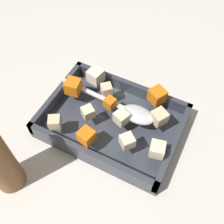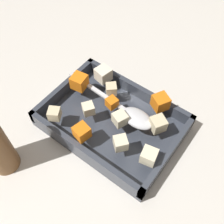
{
  "view_description": "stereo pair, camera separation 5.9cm",
  "coord_description": "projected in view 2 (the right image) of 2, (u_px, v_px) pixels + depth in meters",
  "views": [
    {
      "loc": [
        0.15,
        -0.32,
        0.55
      ],
      "look_at": [
        -0.01,
        -0.02,
        0.06
      ],
      "focal_mm": 43.13,
      "sensor_mm": 36.0,
      "label": 1
    },
    {
      "loc": [
        0.2,
        -0.29,
        0.55
      ],
      "look_at": [
        -0.01,
        -0.02,
        0.06
      ],
      "focal_mm": 43.13,
      "sensor_mm": 36.0,
      "label": 2
    }
  ],
  "objects": [
    {
      "name": "ground_plane",
      "position": [
        119.0,
        122.0,
        0.65
      ],
      "size": [
        4.0,
        4.0,
        0.0
      ],
      "primitive_type": "plane",
      "color": "beige"
    },
    {
      "name": "potato_chunk_mid_left",
      "position": [
        88.0,
        109.0,
        0.6
      ],
      "size": [
        0.03,
        0.03,
        0.02
      ],
      "primitive_type": "cube",
      "rotation": [
        0.0,
        0.0,
        2.55
      ],
      "color": "beige",
      "rests_on": "baking_dish"
    },
    {
      "name": "potato_chunk_corner_sw",
      "position": [
        121.0,
        143.0,
        0.55
      ],
      "size": [
        0.04,
        0.04,
        0.03
      ],
      "primitive_type": "cube",
      "rotation": [
        0.0,
        0.0,
        4.03
      ],
      "color": "beige",
      "rests_on": "baking_dish"
    },
    {
      "name": "carrot_chunk_back_center",
      "position": [
        112.0,
        103.0,
        0.61
      ],
      "size": [
        0.03,
        0.03,
        0.02
      ],
      "primitive_type": "cube",
      "rotation": [
        0.0,
        0.0,
        1.33
      ],
      "color": "orange",
      "rests_on": "baking_dish"
    },
    {
      "name": "potato_chunk_under_handle",
      "position": [
        120.0,
        119.0,
        0.58
      ],
      "size": [
        0.04,
        0.04,
        0.03
      ],
      "primitive_type": "cube",
      "rotation": [
        0.0,
        0.0,
        4.35
      ],
      "color": "beige",
      "rests_on": "baking_dish"
    },
    {
      "name": "baking_dish",
      "position": [
        112.0,
        123.0,
        0.63
      ],
      "size": [
        0.31,
        0.22,
        0.05
      ],
      "color": "#333842",
      "rests_on": "ground_plane"
    },
    {
      "name": "carrot_chunk_near_left",
      "position": [
        80.0,
        81.0,
        0.64
      ],
      "size": [
        0.04,
        0.04,
        0.03
      ],
      "primitive_type": "cube",
      "rotation": [
        0.0,
        0.0,
        0.15
      ],
      "color": "orange",
      "rests_on": "baking_dish"
    },
    {
      "name": "potato_chunk_far_left",
      "position": [
        158.0,
        124.0,
        0.57
      ],
      "size": [
        0.04,
        0.04,
        0.03
      ],
      "primitive_type": "cube",
      "rotation": [
        0.0,
        0.0,
        5.75
      ],
      "color": "beige",
      "rests_on": "baking_dish"
    },
    {
      "name": "carrot_chunk_front_center",
      "position": [
        160.0,
        102.0,
        0.6
      ],
      "size": [
        0.04,
        0.04,
        0.03
      ],
      "primitive_type": "cube",
      "rotation": [
        0.0,
        0.0,
        1.07
      ],
      "color": "orange",
      "rests_on": "baking_dish"
    },
    {
      "name": "potato_chunk_heap_side",
      "position": [
        54.0,
        114.0,
        0.59
      ],
      "size": [
        0.03,
        0.03,
        0.03
      ],
      "primitive_type": "cube",
      "rotation": [
        0.0,
        0.0,
        3.67
      ],
      "color": "beige",
      "rests_on": "baking_dish"
    },
    {
      "name": "carrot_chunk_corner_se",
      "position": [
        82.0,
        132.0,
        0.56
      ],
      "size": [
        0.04,
        0.04,
        0.03
      ],
      "primitive_type": "cube",
      "rotation": [
        0.0,
        0.0,
        1.35
      ],
      "color": "orange",
      "rests_on": "baking_dish"
    },
    {
      "name": "potato_chunk_heap_top",
      "position": [
        111.0,
        89.0,
        0.63
      ],
      "size": [
        0.03,
        0.03,
        0.02
      ],
      "primitive_type": "cube",
      "rotation": [
        0.0,
        0.0,
        5.46
      ],
      "color": "beige",
      "rests_on": "baking_dish"
    },
    {
      "name": "parsnip_chunk_corner_nw",
      "position": [
        103.0,
        74.0,
        0.65
      ],
      "size": [
        0.04,
        0.04,
        0.03
      ],
      "primitive_type": "cube",
      "rotation": [
        0.0,
        0.0,
        1.37
      ],
      "color": "silver",
      "rests_on": "baking_dish"
    },
    {
      "name": "serving_spoon",
      "position": [
        133.0,
        114.0,
        0.59
      ],
      "size": [
        0.25,
        0.05,
        0.02
      ],
      "rotation": [
        0.0,
        0.0,
        3.08
      ],
      "color": "silver",
      "rests_on": "baking_dish"
    },
    {
      "name": "potato_chunk_far_right",
      "position": [
        149.0,
        156.0,
        0.53
      ],
      "size": [
        0.04,
        0.04,
        0.03
      ],
      "primitive_type": "cube",
      "rotation": [
        0.0,
        0.0,
        1.78
      ],
      "color": "beige",
      "rests_on": "baking_dish"
    }
  ]
}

